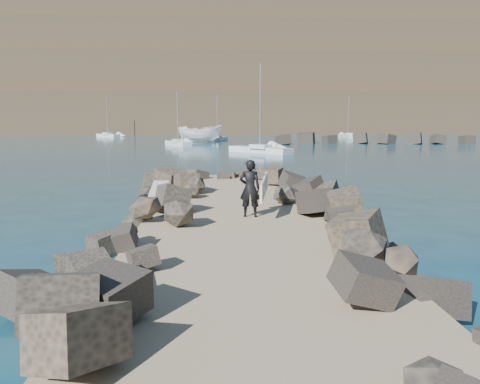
{
  "coord_description": "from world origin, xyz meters",
  "views": [
    {
      "loc": [
        -0.69,
        -15.04,
        3.69
      ],
      "look_at": [
        0.0,
        -1.0,
        1.5
      ],
      "focal_mm": 35.0,
      "sensor_mm": 36.0,
      "label": 1
    }
  ],
  "objects_px": {
    "surfboard_resting": "(158,196)",
    "sailboat_e": "(108,135)",
    "surfer_with_board": "(252,188)",
    "boat_imported": "(200,134)"
  },
  "relations": [
    {
      "from": "surfboard_resting",
      "to": "surfer_with_board",
      "type": "relative_size",
      "value": 1.0
    },
    {
      "from": "surfboard_resting",
      "to": "boat_imported",
      "type": "xyz_separation_m",
      "value": [
        -0.61,
        59.48,
        0.34
      ]
    },
    {
      "from": "boat_imported",
      "to": "surfboard_resting",
      "type": "bearing_deg",
      "value": -170.81
    },
    {
      "from": "surfboard_resting",
      "to": "boat_imported",
      "type": "height_order",
      "value": "boat_imported"
    },
    {
      "from": "surfboard_resting",
      "to": "sailboat_e",
      "type": "xyz_separation_m",
      "value": [
        -20.52,
        82.5,
        -0.69
      ]
    },
    {
      "from": "boat_imported",
      "to": "surfer_with_board",
      "type": "bearing_deg",
      "value": -167.84
    },
    {
      "from": "sailboat_e",
      "to": "surfer_with_board",
      "type": "bearing_deg",
      "value": -74.26
    },
    {
      "from": "surfboard_resting",
      "to": "boat_imported",
      "type": "relative_size",
      "value": 0.32
    },
    {
      "from": "surfer_with_board",
      "to": "surfboard_resting",
      "type": "bearing_deg",
      "value": 152.86
    },
    {
      "from": "boat_imported",
      "to": "surfer_with_board",
      "type": "height_order",
      "value": "boat_imported"
    }
  ]
}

